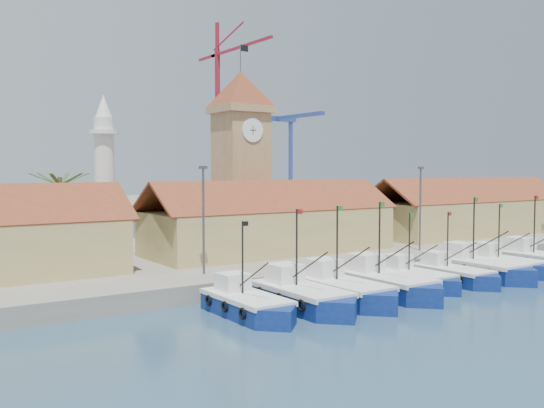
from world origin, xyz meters
TOP-DOWN VIEW (x-y plane):
  - ground at (0.00, 0.00)m, footprint 400.00×400.00m
  - quay at (0.00, 24.00)m, footprint 140.00×32.00m
  - terminal at (0.00, 110.00)m, footprint 240.00×80.00m
  - boat_0 at (-13.38, 2.55)m, footprint 3.38×9.25m
  - boat_1 at (-8.89, 2.16)m, footprint 3.74×10.23m
  - boat_2 at (-4.93, 2.23)m, footprint 3.78×10.37m
  - boat_3 at (-0.44, 2.19)m, footprint 3.87×10.61m
  - boat_4 at (4.06, 3.30)m, footprint 3.27×8.97m
  - boat_5 at (8.38, 2.72)m, footprint 3.26×8.93m
  - boat_6 at (12.53, 2.97)m, footprint 3.87×10.60m
  - boat_7 at (16.77, 3.33)m, footprint 3.48×9.52m
  - boat_8 at (21.52, 2.46)m, footprint 3.85×10.56m
  - hall_center at (0.00, 20.00)m, footprint 27.04×10.13m
  - hall_right at (32.00, 20.00)m, footprint 31.20×10.13m
  - clock_tower at (0.00, 26.00)m, footprint 5.80×5.80m
  - minaret at (-15.00, 28.00)m, footprint 3.00×3.00m
  - palm_tree at (-20.00, 26.00)m, footprint 5.60×5.03m
  - lamp_posts at (0.50, 12.00)m, footprint 80.70×0.25m
  - crane_red_right at (40.33, 103.34)m, footprint 1.00×35.08m
  - gantry at (62.00, 106.65)m, footprint 13.00×22.00m

SIDE VIEW (x-z plane):
  - ground at x=0.00m, z-range 0.00..0.00m
  - boat_5 at x=8.38m, z-range -2.68..4.08m
  - boat_4 at x=4.06m, z-range -2.69..4.10m
  - boat_0 at x=-13.38m, z-range -2.78..4.22m
  - boat_7 at x=16.77m, z-range -2.86..4.35m
  - quay at x=0.00m, z-range 0.00..1.50m
  - boat_1 at x=-8.89m, z-range -3.07..4.67m
  - boat_2 at x=-4.93m, z-range -3.11..4.73m
  - boat_8 at x=21.52m, z-range -3.17..4.82m
  - boat_6 at x=12.53m, z-range -3.18..4.84m
  - boat_3 at x=-0.44m, z-range -3.18..4.84m
  - terminal at x=0.00m, z-range 0.00..2.00m
  - hall_center at x=0.00m, z-range 0.18..7.79m
  - hall_right at x=32.00m, z-range 0.18..7.79m
  - palm_tree at x=-20.00m, z-range 2.05..10.44m
  - lamp_posts at x=0.50m, z-range 1.96..10.99m
  - minaret at x=-15.00m, z-range 1.58..17.88m
  - clock_tower at x=0.00m, z-range 0.61..23.31m
  - gantry at x=62.00m, z-range 8.44..31.64m
  - crane_red_right at x=40.33m, z-range 4.70..50.21m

